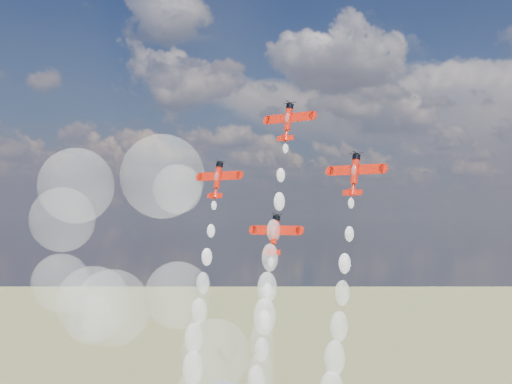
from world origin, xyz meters
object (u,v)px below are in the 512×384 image
Objects in this scene: plane_lead at (288,121)px; plane_left at (218,179)px; plane_slot at (274,234)px; plane_right at (355,173)px.

plane_lead reaches higher than plane_left.
plane_slot is at bearing -90.00° from plane_lead.
plane_right is (31.29, 0.00, 0.00)m from plane_left.
plane_slot is (0.00, -4.49, -21.44)m from plane_lead.
plane_left is at bearing 180.00° from plane_right.
plane_slot is (15.64, -2.25, -10.72)m from plane_left.
plane_lead is 19.10m from plane_left.
plane_left is 1.00× the size of plane_slot.
plane_left is at bearing -171.83° from plane_lead.
plane_right is (15.64, -2.25, -10.72)m from plane_lead.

